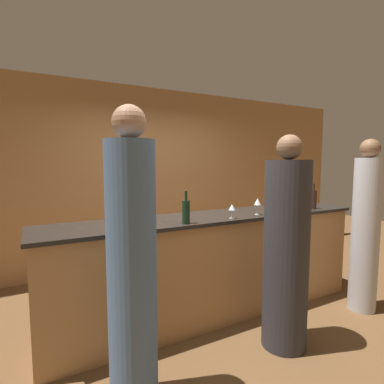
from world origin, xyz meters
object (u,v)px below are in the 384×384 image
object	(u,v)px
guest_1	(286,251)
wine_bottle_0	(186,211)
guest_2	(365,230)
bartender	(141,227)
guest_0	(132,269)
wine_bottle_1	(313,199)

from	to	relation	value
guest_1	wine_bottle_0	size ratio (longest dim) A/B	6.25
guest_1	guest_2	size ratio (longest dim) A/B	0.99
guest_1	bartender	bearing A→B (deg)	115.99
guest_0	guest_1	size ratio (longest dim) A/B	1.07
wine_bottle_0	wine_bottle_1	distance (m)	1.76
bartender	wine_bottle_0	bearing A→B (deg)	94.16
guest_2	wine_bottle_0	bearing A→B (deg)	166.56
guest_2	wine_bottle_0	xyz separation A→B (m)	(-1.97, 0.47, 0.30)
bartender	guest_1	distance (m)	1.79
guest_2	wine_bottle_0	size ratio (longest dim) A/B	6.30
guest_0	wine_bottle_0	size ratio (longest dim) A/B	6.66
wine_bottle_1	guest_1	bearing A→B (deg)	-150.35
guest_0	wine_bottle_1	xyz separation A→B (m)	(2.44, 0.60, 0.26)
guest_2	guest_1	bearing A→B (deg)	-176.68
guest_2	wine_bottle_0	world-z (taller)	guest_2
wine_bottle_0	guest_0	bearing A→B (deg)	-141.26
guest_1	wine_bottle_1	size ratio (longest dim) A/B	6.12
guest_0	guest_2	xyz separation A→B (m)	(2.65, 0.07, -0.04)
guest_0	guest_1	xyz separation A→B (m)	(1.38, -0.00, -0.08)
guest_1	guest_2	distance (m)	1.27
guest_1	guest_2	world-z (taller)	guest_2
bartender	wine_bottle_1	bearing A→B (deg)	151.25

